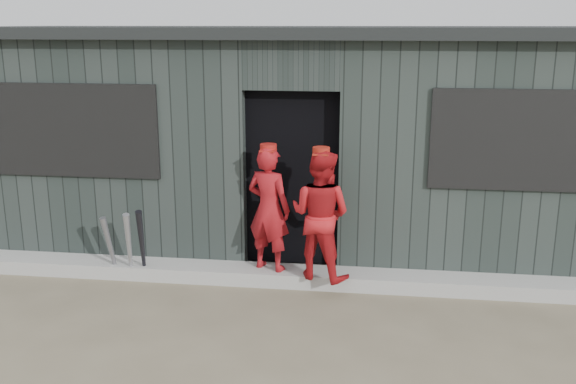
# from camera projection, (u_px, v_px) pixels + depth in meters

# --- Properties ---
(ground) EXTENTS (80.00, 80.00, 0.00)m
(ground) POSITION_uv_depth(u_px,v_px,m) (258.00, 373.00, 5.04)
(ground) COLOR brown
(ground) RESTS_ON ground
(curb) EXTENTS (8.00, 0.36, 0.15)m
(curb) POSITION_uv_depth(u_px,v_px,m) (288.00, 276.00, 6.76)
(curb) COLOR #979692
(curb) RESTS_ON ground
(bat_left) EXTENTS (0.17, 0.34, 0.80)m
(bat_left) POSITION_uv_depth(u_px,v_px,m) (129.00, 247.00, 6.70)
(bat_left) COLOR #94959D
(bat_left) RESTS_ON ground
(bat_mid) EXTENTS (0.14, 0.24, 0.71)m
(bat_mid) POSITION_uv_depth(u_px,v_px,m) (110.00, 247.00, 6.80)
(bat_mid) COLOR slate
(bat_mid) RESTS_ON ground
(bat_right) EXTENTS (0.15, 0.33, 0.83)m
(bat_right) POSITION_uv_depth(u_px,v_px,m) (142.00, 245.00, 6.70)
(bat_right) COLOR black
(bat_right) RESTS_ON ground
(player_red_left) EXTENTS (0.56, 0.46, 1.31)m
(player_red_left) POSITION_uv_depth(u_px,v_px,m) (269.00, 209.00, 6.61)
(player_red_left) COLOR maroon
(player_red_left) RESTS_ON curb
(player_red_right) EXTENTS (0.78, 0.70, 1.32)m
(player_red_right) POSITION_uv_depth(u_px,v_px,m) (320.00, 215.00, 6.39)
(player_red_right) COLOR #B4161B
(player_red_right) RESTS_ON curb
(player_grey_back) EXTENTS (0.70, 0.60, 1.22)m
(player_grey_back) POSITION_uv_depth(u_px,v_px,m) (333.00, 213.00, 7.15)
(player_grey_back) COLOR #ABABAB
(player_grey_back) RESTS_ON ground
(dugout) EXTENTS (8.30, 3.30, 2.62)m
(dugout) POSITION_uv_depth(u_px,v_px,m) (306.00, 136.00, 8.07)
(dugout) COLOR black
(dugout) RESTS_ON ground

